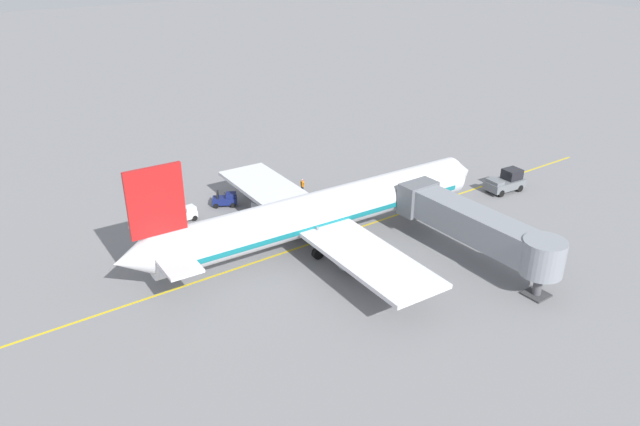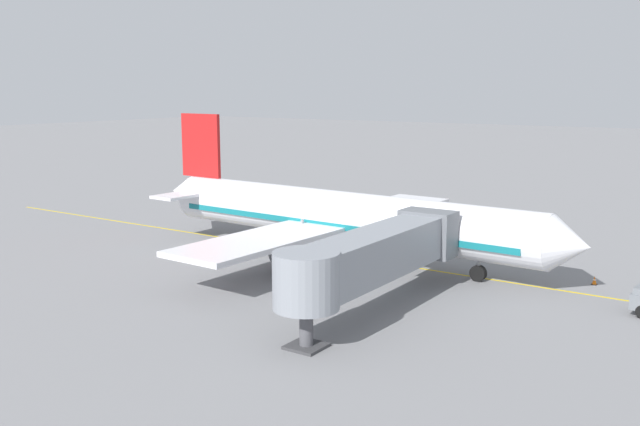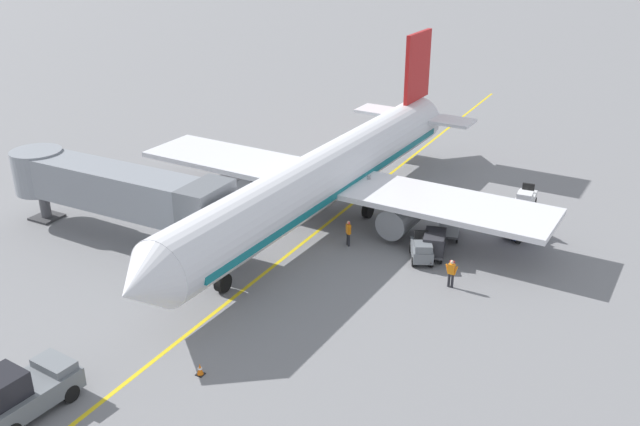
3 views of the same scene
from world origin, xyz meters
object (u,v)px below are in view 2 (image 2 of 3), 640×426
Objects in this scene: baggage_tug_trailing at (331,215)px; jet_bridge at (373,255)px; baggage_cart_second_in_train at (378,226)px; safety_cone_nose_left at (594,280)px; baggage_tug_spare at (380,219)px; baggage_cart_front at (411,230)px; ground_crew_loader at (455,230)px; ground_crew_wing_walker at (392,243)px; parked_airliner at (339,216)px; baggage_tug_lead at (417,235)px.

jet_bridge is at bearing 38.13° from baggage_tug_trailing.
safety_cone_nose_left is (5.35, 19.41, -0.66)m from baggage_cart_second_in_train.
jet_bridge reaches higher than baggage_tug_spare.
ground_crew_loader reaches higher than baggage_cart_front.
baggage_tug_trailing is 1.52× the size of ground_crew_wing_walker.
safety_cone_nose_left is at bearing 72.04° from baggage_tug_trailing.
baggage_tug_trailing is at bearing -126.87° from ground_crew_wing_walker.
jet_bridge reaches higher than ground_crew_loader.
parked_airliner is 22.08× the size of ground_crew_loader.
parked_airliner reaches higher than baggage_tug_trailing.
jet_bridge reaches higher than baggage_tug_trailing.
ground_crew_wing_walker is 7.67m from ground_crew_loader.
baggage_tug_lead reaches higher than baggage_cart_front.
baggage_cart_front is (-0.49, -0.80, 0.24)m from baggage_tug_lead.
baggage_tug_lead is 0.97m from baggage_cart_front.
jet_bridge is 5.95× the size of baggage_tug_lead.
baggage_tug_trailing is at bearing -94.64° from ground_crew_loader.
ground_crew_loader is 15.14m from safety_cone_nose_left.
parked_airliner reaches higher than jet_bridge.
baggage_tug_trailing reaches higher than safety_cone_nose_left.
baggage_cart_second_in_train is (4.12, 2.10, 0.24)m from baggage_tug_spare.
baggage_tug_lead is 3.99m from baggage_cart_second_in_train.
ground_crew_wing_walker reaches higher than baggage_cart_front.
baggage_tug_trailing is 0.93× the size of baggage_tug_spare.
jet_bridge is at bearing 40.69° from parked_airliner.
safety_cone_nose_left is (-3.00, 18.18, -2.90)m from parked_airliner.
parked_airliner is at bearing 8.40° from baggage_cart_second_in_train.
baggage_tug_spare is at bearing 100.08° from baggage_tug_trailing.
ground_crew_wing_walker is at bearing -15.55° from ground_crew_loader.
baggage_cart_second_in_train is at bearing -151.48° from jet_bridge.
ground_crew_loader reaches higher than safety_cone_nose_left.
safety_cone_nose_left is at bearing 60.26° from ground_crew_loader.
parked_airliner is at bearing -19.03° from baggage_tug_lead.
parked_airliner is 12.52× the size of baggage_cart_second_in_train.
baggage_tug_lead is 1.08× the size of baggage_tug_trailing.
jet_bridge is 5.97× the size of baggage_tug_spare.
baggage_tug_trailing is 13.41m from ground_crew_loader.
baggage_tug_trailing is (-22.03, -17.29, -2.75)m from jet_bridge.
baggage_cart_front is at bearing -168.75° from ground_crew_wing_walker.
baggage_cart_front is 1.76× the size of ground_crew_loader.
baggage_tug_spare is 0.93× the size of baggage_cart_second_in_train.
ground_crew_wing_walker is at bearing 136.16° from parked_airliner.
jet_bridge reaches higher than safety_cone_nose_left.
jet_bridge is 9.77× the size of ground_crew_wing_walker.
jet_bridge is 9.77× the size of ground_crew_loader.
jet_bridge is at bearing 28.52° from baggage_cart_second_in_train.
baggage_tug_spare is 0.93× the size of baggage_cart_front.
baggage_cart_second_in_train is 5.05× the size of safety_cone_nose_left.
baggage_cart_front is (4.07, 5.27, 0.24)m from baggage_tug_spare.
ground_crew_loader is (-10.50, 5.04, -2.23)m from parked_airliner.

